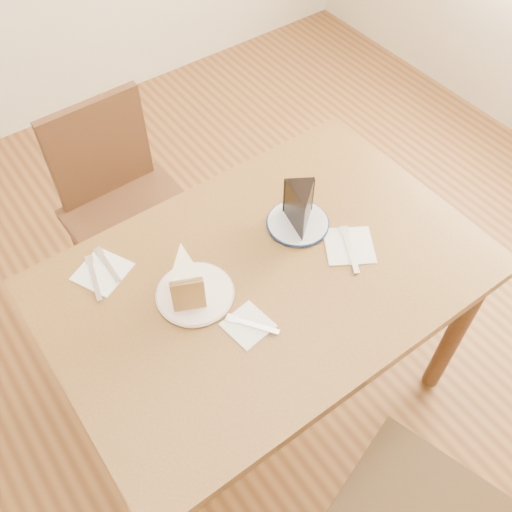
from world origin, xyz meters
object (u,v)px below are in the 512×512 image
object	(u,v)px
carrot_cake	(186,276)
plate_navy	(298,223)
table	(267,292)
chocolate_cake	(301,211)
plate_cream	(195,294)
chair_far	(128,209)

from	to	relation	value
carrot_cake	plate_navy	bearing A→B (deg)	27.01
table	chocolate_cake	xyz separation A→B (m)	(0.17, 0.07, 0.17)
carrot_cake	plate_cream	bearing A→B (deg)	-44.11
plate_navy	carrot_cake	distance (m)	0.39
chair_far	plate_navy	size ratio (longest dim) A/B	4.94
carrot_cake	chocolate_cake	bearing A→B (deg)	24.93
chair_far	plate_navy	xyz separation A→B (m)	(0.30, -0.60, 0.27)
plate_cream	carrot_cake	distance (m)	0.07
table	plate_cream	distance (m)	0.23
plate_navy	chocolate_cake	distance (m)	0.07
plate_cream	table	bearing A→B (deg)	-14.26
chair_far	plate_navy	world-z (taller)	chair_far
table	carrot_cake	distance (m)	0.28
table	chocolate_cake	distance (m)	0.25
plate_cream	chocolate_cake	world-z (taller)	chocolate_cake
table	plate_cream	xyz separation A→B (m)	(-0.20, 0.05, 0.10)
plate_navy	table	bearing A→B (deg)	-153.72
table	plate_cream	size ratio (longest dim) A/B	5.99
carrot_cake	chocolate_cake	distance (m)	0.38
table	plate_cream	bearing A→B (deg)	165.74
chair_far	carrot_cake	world-z (taller)	same
chair_far	plate_cream	size ratio (longest dim) A/B	4.36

